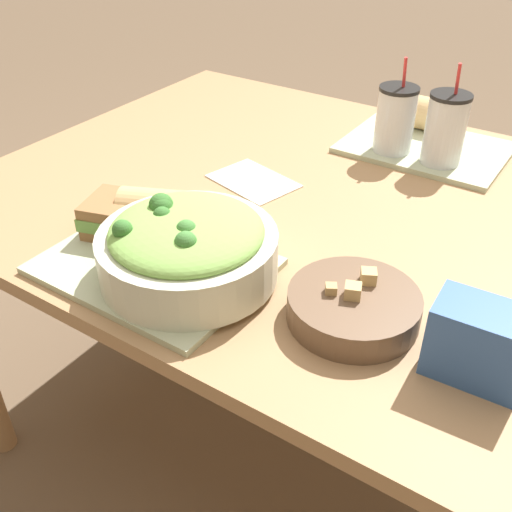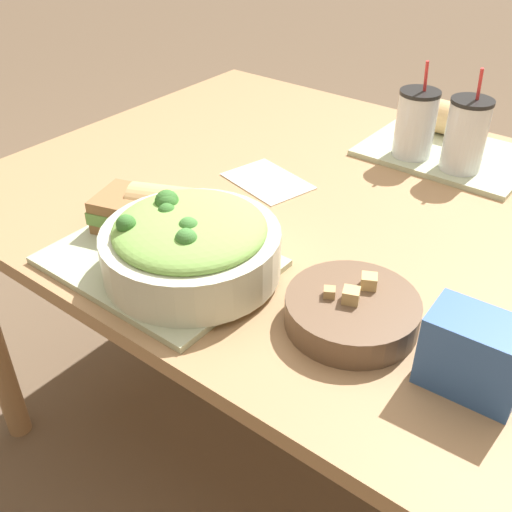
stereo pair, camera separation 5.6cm
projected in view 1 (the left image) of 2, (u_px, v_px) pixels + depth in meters
The scene contains 13 objects.
ground_plane at pixel (277, 417), 1.69m from camera, with size 12.00×12.00×0.00m, color brown.
dining_table at pixel (283, 222), 1.32m from camera, with size 1.24×1.08×0.73m.
tray_near at pixel (154, 266), 1.02m from camera, with size 0.37×0.28×0.01m.
tray_far at pixel (425, 148), 1.42m from camera, with size 0.37×0.28×0.01m.
salad_bowl at pixel (187, 246), 0.96m from camera, with size 0.29×0.29×0.13m.
soup_bowl at pixel (353, 306), 0.90m from camera, with size 0.20×0.20×0.07m.
sandwich_near at pixel (126, 217), 1.08m from camera, with size 0.17×0.14×0.06m.
baguette_near at pixel (165, 211), 1.08m from camera, with size 0.18×0.14×0.08m.
baguette_far at pixel (434, 115), 1.47m from camera, with size 0.13×0.08×0.08m.
drink_cup_dark at pixel (395, 121), 1.35m from camera, with size 0.09×0.09×0.22m.
drink_cup_red at pixel (445, 131), 1.30m from camera, with size 0.09×0.09×0.22m.
chip_bag at pixel (479, 343), 0.79m from camera, with size 0.13×0.09×0.11m.
napkin_folded at pixel (253, 181), 1.29m from camera, with size 0.20×0.17×0.00m.
Camera 1 is at (0.58, -0.97, 1.33)m, focal length 42.00 mm.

